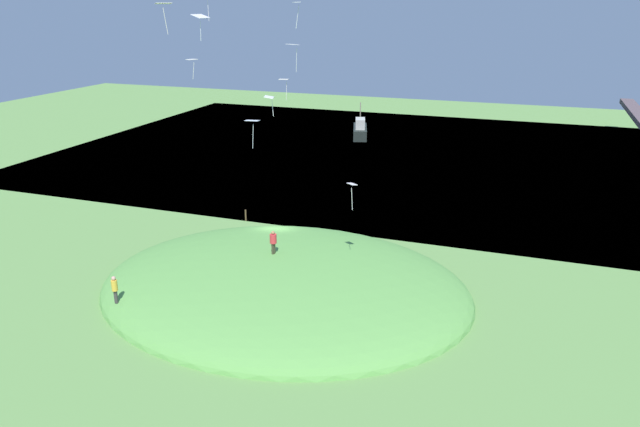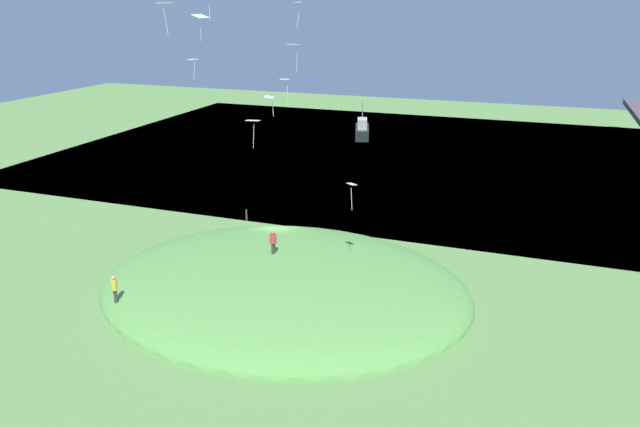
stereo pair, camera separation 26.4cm
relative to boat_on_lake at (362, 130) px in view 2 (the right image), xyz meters
name	(u,v)px [view 2 (the right image)]	position (x,y,z in m)	size (l,w,h in m)	color
ground_plane	(277,242)	(41.18, 4.55, -1.05)	(160.00, 160.00, 0.00)	#639149
lake_water	(378,154)	(8.27, 4.55, -1.25)	(58.37, 80.00, 0.40)	#425B81
grass_hill	(284,288)	(48.61, 8.35, -1.05)	(21.28, 25.84, 4.03)	#5E9D49
boat_on_lake	(362,130)	(0.00, 0.00, 0.00)	(7.00, 3.67, 4.80)	black
person_on_hilltop	(273,240)	(47.65, 7.21, 2.01)	(0.59, 0.59, 1.71)	#3E3C28
person_watching_kites	(114,286)	(55.52, -0.14, 0.91)	(0.40, 0.40, 1.86)	#3A3636
kite_1	(193,61)	(40.46, -2.64, 13.21)	(0.95, 0.83, 1.53)	white
kite_2	(352,187)	(47.23, 12.71, 6.30)	(0.74, 0.78, 1.74)	white
kite_4	(164,5)	(47.73, -0.04, 17.42)	(1.24, 1.26, 1.96)	#F1E2D1
kite_5	(285,81)	(32.77, 1.99, 10.96)	(0.73, 0.94, 1.85)	silver
kite_7	(201,17)	(47.29, 2.38, 16.67)	(1.19, 0.88, 1.66)	white
kite_8	(298,5)	(33.94, 3.75, 17.38)	(0.93, 0.90, 2.15)	white
kite_9	(269,98)	(44.54, 5.81, 11.29)	(1.07, 0.88, 1.44)	white
kite_11	(253,122)	(39.61, 2.04, 8.48)	(0.91, 1.19, 2.27)	white
kite_12	(293,46)	(40.40, 5.96, 14.50)	(0.99, 1.09, 2.06)	white
mooring_post	(246,215)	(37.38, -0.08, -0.52)	(0.14, 0.14, 1.05)	#513C24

